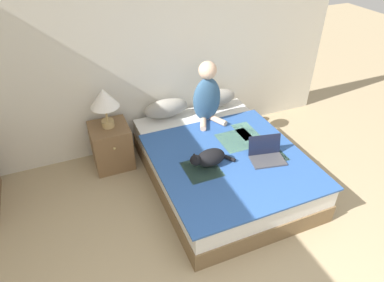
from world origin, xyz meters
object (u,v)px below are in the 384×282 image
(pillow_near, at_px, (166,108))
(person_sitting, at_px, (207,95))
(nightstand, at_px, (111,146))
(laptop_open, at_px, (267,155))
(bed, at_px, (221,165))
(cat_tabby, at_px, (209,158))
(table_lamp, at_px, (104,100))
(pillow_far, at_px, (215,98))

(pillow_near, bearing_deg, person_sitting, -30.42)
(nightstand, bearing_deg, laptop_open, -37.99)
(bed, bearing_deg, pillow_near, 110.98)
(person_sitting, height_order, cat_tabby, person_sitting)
(cat_tabby, distance_m, nightstand, 1.29)
(nightstand, distance_m, table_lamp, 0.61)
(laptop_open, bearing_deg, bed, 148.21)
(pillow_far, xyz_separation_m, person_sitting, (-0.24, -0.25, 0.21))
(person_sitting, bearing_deg, laptop_open, -75.30)
(nightstand, bearing_deg, pillow_near, 7.61)
(pillow_far, bearing_deg, bed, -110.93)
(cat_tabby, bearing_deg, pillow_near, -88.38)
(person_sitting, xyz_separation_m, cat_tabby, (-0.34, -0.81, -0.24))
(pillow_near, distance_m, pillow_far, 0.67)
(laptop_open, bearing_deg, nightstand, 153.43)
(table_lamp, bearing_deg, pillow_near, 7.18)
(pillow_near, height_order, laptop_open, pillow_near)
(laptop_open, xyz_separation_m, table_lamp, (-1.40, 1.10, 0.38))
(table_lamp, bearing_deg, nightstand, -122.31)
(cat_tabby, bearing_deg, pillow_far, -121.77)
(pillow_far, distance_m, cat_tabby, 1.21)
(pillow_near, height_order, person_sitting, person_sitting)
(laptop_open, bearing_deg, person_sitting, 116.12)
(pillow_far, bearing_deg, table_lamp, -176.25)
(nightstand, bearing_deg, person_sitting, -7.65)
(pillow_near, relative_size, pillow_far, 1.00)
(laptop_open, bearing_deg, pillow_near, 130.98)
(person_sitting, height_order, nightstand, person_sitting)
(table_lamp, bearing_deg, cat_tabby, -50.15)
(cat_tabby, xyz_separation_m, laptop_open, (0.59, -0.13, -0.04))
(pillow_near, bearing_deg, laptop_open, -60.44)
(bed, bearing_deg, cat_tabby, -142.76)
(table_lamp, bearing_deg, pillow_far, 3.75)
(table_lamp, bearing_deg, bed, -36.44)
(nightstand, height_order, table_lamp, table_lamp)
(bed, height_order, laptop_open, laptop_open)
(pillow_far, distance_m, table_lamp, 1.43)
(bed, height_order, cat_tabby, cat_tabby)
(bed, distance_m, pillow_near, 1.00)
(pillow_near, bearing_deg, cat_tabby, -85.36)
(laptop_open, relative_size, table_lamp, 0.83)
(person_sitting, relative_size, nightstand, 1.42)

